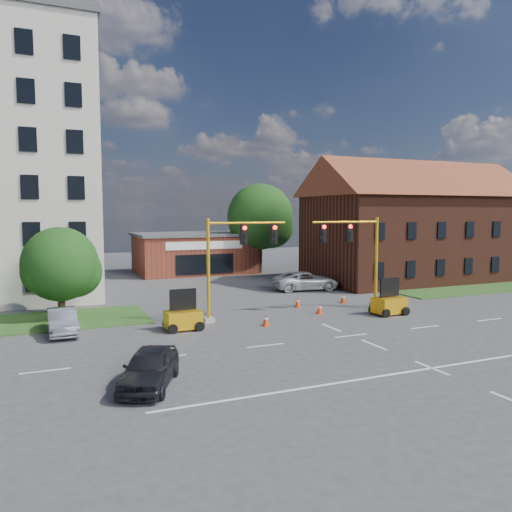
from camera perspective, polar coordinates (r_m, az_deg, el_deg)
name	(u,v)px	position (r m, az deg, el deg)	size (l,w,h in m)	color
ground	(351,336)	(27.31, 10.81, -8.93)	(120.00, 120.00, 0.00)	#414143
grass_verge_ne	(471,290)	(45.61, 23.41, -3.57)	(14.00, 4.00, 0.08)	#254A1B
lane_markings	(387,350)	(24.96, 14.72, -10.34)	(60.00, 36.00, 0.01)	white
brick_shop	(194,253)	(54.19, -7.11, 0.38)	(12.40, 8.40, 4.30)	maroon
townhouse_row	(416,218)	(50.20, 17.84, 4.12)	(21.00, 11.00, 11.50)	#512618
tree_large	(263,219)	(53.63, 0.80, 4.23)	(7.42, 7.07, 9.56)	#392514
tree_nw_front	(64,266)	(32.71, -21.06, -1.10)	(4.77, 4.54, 5.66)	#392514
signal_mast_west	(234,256)	(29.97, -2.48, 0.00)	(5.30, 0.60, 6.20)	#9A9A94
signal_mast_east	(356,251)	(34.02, 11.38, 0.51)	(5.30, 0.60, 6.20)	#9A9A94
trailer_west	(183,318)	(28.25, -8.33, -6.99)	(1.96, 1.32, 2.21)	yellow
trailer_east	(389,304)	(33.18, 14.98, -5.27)	(2.11, 1.51, 2.26)	yellow
cone_a	(266,320)	(28.98, 1.12, -7.34)	(0.40, 0.40, 0.70)	#ED3D0C
cone_b	(298,302)	(34.66, 4.78, -5.29)	(0.40, 0.40, 0.70)	#ED3D0C
cone_c	(319,309)	(32.56, 7.26, -5.99)	(0.40, 0.40, 0.70)	#ED3D0C
cone_d	(343,298)	(36.63, 9.93, -4.79)	(0.40, 0.40, 0.70)	#ED3D0C
pickup_white	(306,281)	(42.15, 5.75, -2.84)	(2.57, 5.57, 1.55)	silver
sedan_dark	(149,368)	(19.63, -12.08, -12.37)	(1.72, 4.26, 1.45)	black
sedan_silver_front	(62,321)	(29.04, -21.27, -6.97)	(1.44, 4.14, 1.36)	#9C9FA4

